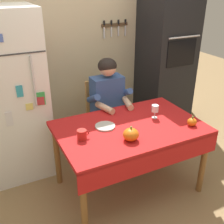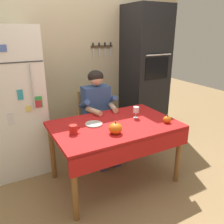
{
  "view_description": "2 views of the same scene",
  "coord_description": "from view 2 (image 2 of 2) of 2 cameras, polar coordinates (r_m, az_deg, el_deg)",
  "views": [
    {
      "loc": [
        -1.18,
        -1.91,
        2.02
      ],
      "look_at": [
        -0.14,
        0.19,
        0.88
      ],
      "focal_mm": 44.04,
      "sensor_mm": 36.0,
      "label": 1
    },
    {
      "loc": [
        -1.18,
        -2.0,
        1.75
      ],
      "look_at": [
        -0.0,
        0.15,
        0.86
      ],
      "focal_mm": 36.96,
      "sensor_mm": 36.0,
      "label": 2
    }
  ],
  "objects": [
    {
      "name": "dining_table",
      "position": [
        2.63,
        0.91,
        -4.75
      ],
      "size": [
        1.4,
        0.9,
        0.74
      ],
      "color": "brown",
      "rests_on": "ground"
    },
    {
      "name": "wall_oven",
      "position": [
        3.8,
        7.98,
        9.03
      ],
      "size": [
        0.6,
        0.64,
        2.1
      ],
      "color": "black",
      "rests_on": "ground"
    },
    {
      "name": "pumpkin_large",
      "position": [
        2.7,
        13.47,
        -1.79
      ],
      "size": [
        0.09,
        0.09,
        0.1
      ],
      "color": "orange",
      "rests_on": "dining_table"
    },
    {
      "name": "back_wall_assembly",
      "position": [
        3.6,
        -8.57,
        12.42
      ],
      "size": [
        3.7,
        0.13,
        2.6
      ],
      "color": "#BCAD89",
      "rests_on": "ground"
    },
    {
      "name": "ground_plane",
      "position": [
        2.91,
        1.61,
        -17.17
      ],
      "size": [
        10.0,
        10.0,
        0.0
      ],
      "primitive_type": "plane",
      "color": "#93754C",
      "rests_on": "ground"
    },
    {
      "name": "refrigerator",
      "position": [
        3.09,
        -23.19,
        2.23
      ],
      "size": [
        0.68,
        0.71,
        1.8
      ],
      "color": "white",
      "rests_on": "ground"
    },
    {
      "name": "chair_behind_person",
      "position": [
        3.37,
        -4.74,
        -1.83
      ],
      "size": [
        0.4,
        0.4,
        0.93
      ],
      "color": "tan",
      "rests_on": "ground"
    },
    {
      "name": "pumpkin_medium",
      "position": [
        2.35,
        0.85,
        -4.05
      ],
      "size": [
        0.14,
        0.14,
        0.13
      ],
      "color": "orange",
      "rests_on": "dining_table"
    },
    {
      "name": "wine_glass",
      "position": [
        2.76,
        5.95,
        0.48
      ],
      "size": [
        0.07,
        0.07,
        0.14
      ],
      "color": "white",
      "rests_on": "dining_table"
    },
    {
      "name": "serving_tray",
      "position": [
        2.59,
        -4.55,
        -3.0
      ],
      "size": [
        0.19,
        0.19,
        0.02
      ],
      "primitive_type": "cylinder",
      "color": "#B7B2A8",
      "rests_on": "dining_table"
    },
    {
      "name": "seated_person",
      "position": [
        3.13,
        -3.45,
        0.9
      ],
      "size": [
        0.47,
        0.55,
        1.25
      ],
      "color": "#38384C",
      "rests_on": "ground"
    },
    {
      "name": "coffee_mug",
      "position": [
        2.38,
        -9.52,
        -4.25
      ],
      "size": [
        0.11,
        0.09,
        0.09
      ],
      "color": "#B2231E",
      "rests_on": "dining_table"
    }
  ]
}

